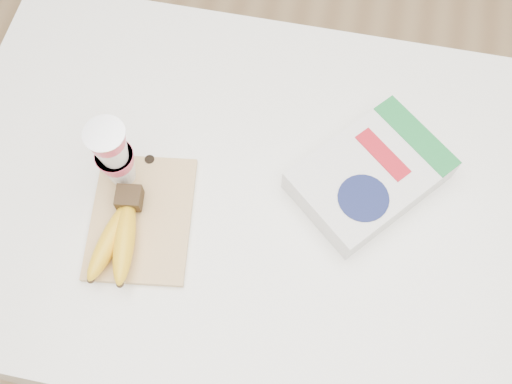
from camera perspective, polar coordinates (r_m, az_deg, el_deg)
room at (r=0.81m, az=0.76°, el=11.03°), size 4.00×4.00×4.00m
table at (r=1.59m, az=0.38°, el=-7.11°), size 1.30×0.86×0.97m
cutting_board at (r=1.13m, az=-11.39°, el=-2.56°), size 0.23×0.29×0.01m
bananas at (r=1.10m, az=-13.57°, el=-4.23°), size 0.10×0.20×0.06m
yogurt_stack at (r=1.09m, az=-14.06°, el=3.70°), size 0.08×0.08×0.18m
cereal_box at (r=1.14m, az=11.32°, el=1.69°), size 0.34×0.34×0.06m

